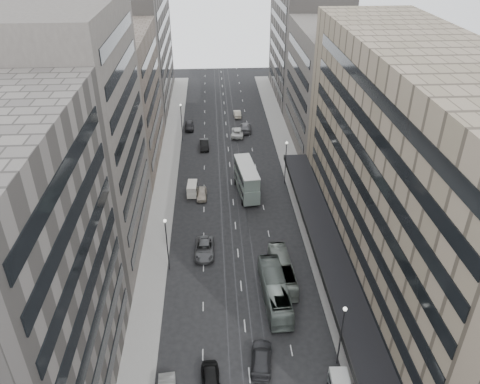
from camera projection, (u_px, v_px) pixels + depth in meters
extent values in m
plane|color=black|center=(245.00, 332.00, 55.08)|extent=(220.00, 220.00, 0.00)
cube|color=gray|center=(295.00, 176.00, 87.84)|extent=(4.00, 125.00, 0.15)
cube|color=gray|center=(166.00, 180.00, 86.56)|extent=(4.00, 125.00, 0.15)
cube|color=gray|center=(422.00, 183.00, 55.41)|extent=(15.00, 60.00, 30.00)
cube|color=black|center=(333.00, 259.00, 60.53)|extent=(4.40, 60.00, 0.50)
cube|color=#524D47|center=(333.00, 88.00, 94.68)|extent=(15.00, 28.00, 24.00)
cube|color=#68625D|center=(307.00, 43.00, 119.38)|extent=(15.00, 32.00, 28.00)
cube|color=#524D47|center=(73.00, 138.00, 61.54)|extent=(15.00, 26.00, 34.00)
cube|color=#6B5D53|center=(113.00, 101.00, 86.99)|extent=(15.00, 28.00, 25.00)
cube|color=#68625D|center=(135.00, 49.00, 114.52)|extent=(15.00, 38.00, 28.00)
cylinder|color=#262628|center=(341.00, 337.00, 49.26)|extent=(0.16, 0.16, 8.00)
sphere|color=silver|center=(345.00, 309.00, 47.17)|extent=(0.44, 0.44, 0.44)
cylinder|color=#262628|center=(286.00, 164.00, 83.57)|extent=(0.16, 0.16, 8.00)
sphere|color=silver|center=(287.00, 143.00, 81.47)|extent=(0.44, 0.44, 0.44)
cylinder|color=#262628|center=(167.00, 246.00, 62.81)|extent=(0.16, 0.16, 8.00)
sphere|color=silver|center=(165.00, 221.00, 60.71)|extent=(0.44, 0.44, 0.44)
cylinder|color=#262628|center=(182.00, 123.00, 99.69)|extent=(0.16, 0.16, 8.00)
sphere|color=silver|center=(180.00, 105.00, 97.59)|extent=(0.44, 0.44, 0.44)
imported|color=slate|center=(275.00, 290.00, 58.84)|extent=(3.22, 11.81, 3.26)
imported|color=gray|center=(282.00, 271.00, 62.43)|extent=(2.79, 10.24, 2.83)
cube|color=slate|center=(247.00, 185.00, 81.45)|extent=(3.90, 10.23, 2.55)
cube|color=slate|center=(247.00, 173.00, 80.23)|extent=(3.80, 9.83, 2.22)
cube|color=silver|center=(247.00, 167.00, 79.63)|extent=(3.90, 10.23, 0.13)
cylinder|color=black|center=(242.00, 202.00, 78.86)|extent=(0.44, 1.14, 1.11)
cylinder|color=black|center=(258.00, 201.00, 79.28)|extent=(0.44, 1.14, 1.11)
cylinder|color=black|center=(235.00, 182.00, 84.93)|extent=(0.44, 1.14, 1.11)
cylinder|color=black|center=(250.00, 180.00, 85.35)|extent=(0.44, 1.14, 1.11)
cube|color=silver|center=(192.00, 191.00, 81.54)|extent=(1.82, 3.69, 1.11)
cube|color=beige|center=(192.00, 186.00, 81.04)|extent=(1.78, 3.62, 0.87)
cylinder|color=black|center=(187.00, 197.00, 80.80)|extent=(0.19, 0.59, 0.58)
cylinder|color=black|center=(197.00, 197.00, 80.81)|extent=(0.19, 0.59, 0.58)
cylinder|color=black|center=(188.00, 190.00, 82.85)|extent=(0.19, 0.59, 0.58)
cylinder|color=black|center=(198.00, 190.00, 82.86)|extent=(0.19, 0.59, 0.58)
imported|color=black|center=(211.00, 381.00, 48.37)|extent=(2.19, 4.94, 1.65)
imported|color=#555557|center=(204.00, 249.00, 67.44)|extent=(2.84, 5.97, 1.64)
imported|color=#29292C|center=(261.00, 358.00, 50.86)|extent=(3.03, 5.89, 1.63)
imported|color=#BEB09E|center=(202.00, 194.00, 80.84)|extent=(1.87, 4.39, 1.48)
imported|color=black|center=(204.00, 144.00, 97.99)|extent=(2.03, 5.20, 1.69)
imported|color=silver|center=(237.00, 132.00, 103.57)|extent=(3.30, 6.14, 1.64)
imported|color=slate|center=(246.00, 127.00, 105.81)|extent=(2.68, 6.02, 1.72)
imported|color=black|center=(189.00, 126.00, 106.66)|extent=(2.14, 5.04, 1.70)
imported|color=beige|center=(237.00, 114.00, 113.29)|extent=(1.74, 4.69, 1.53)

